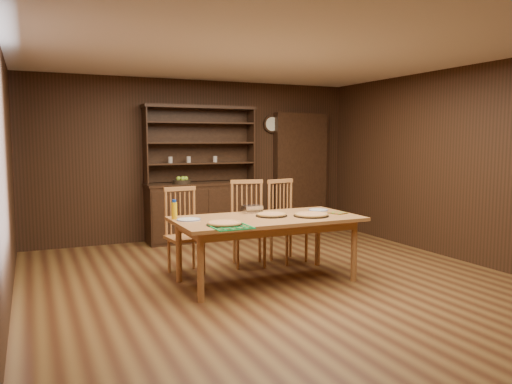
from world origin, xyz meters
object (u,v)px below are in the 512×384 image
dining_table (267,223)px  juice_bottle (174,210)px  chair_center (248,220)px  chair_left (183,228)px  chair_right (285,218)px  china_hutch (202,204)px

dining_table → juice_bottle: 1.06m
juice_bottle → chair_center: bearing=25.2°
chair_left → chair_center: chair_center is taller
chair_center → chair_right: chair_center is taller
chair_left → juice_bottle: (-0.24, -0.49, 0.29)m
chair_center → chair_right: (0.54, -0.01, -0.01)m
china_hutch → chair_center: (0.04, -1.77, -0.01)m
chair_right → juice_bottle: bearing=-175.3°
china_hutch → chair_center: 1.77m
chair_center → juice_bottle: size_ratio=5.07×
china_hutch → juice_bottle: 2.56m
china_hutch → juice_bottle: bearing=-115.2°
dining_table → chair_center: (0.13, 0.83, -0.09)m
chair_right → chair_left: bearing=168.6°
juice_bottle → dining_table: bearing=-16.7°
chair_left → chair_right: 1.42m
china_hutch → dining_table: bearing=-91.9°
chair_left → dining_table: bearing=-51.9°
juice_bottle → chair_right: bearing=17.5°
chair_center → chair_left: bearing=-163.2°
dining_table → chair_right: (0.67, 0.82, -0.10)m
china_hutch → chair_left: size_ratio=2.07×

